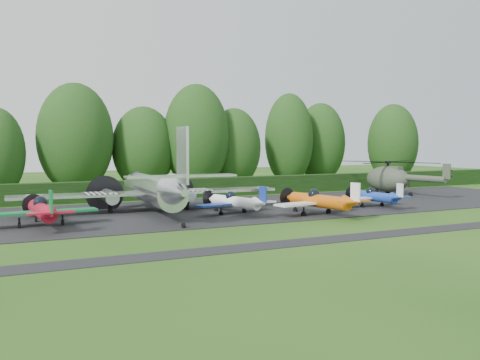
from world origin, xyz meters
name	(u,v)px	position (x,y,z in m)	size (l,w,h in m)	color
ground	(302,224)	(0.00, 0.00, 0.00)	(160.00, 160.00, 0.00)	#204714
apron	(240,208)	(0.00, 10.00, 0.00)	(70.00, 18.00, 0.01)	black
taxiway_verge	(355,237)	(0.00, -6.00, 0.00)	(70.00, 2.00, 0.00)	black
hedgerow	(194,197)	(0.00, 21.00, 0.00)	(90.00, 1.60, 2.00)	black
transport_plane	(154,190)	(-7.81, 9.83, 1.98)	(22.11, 16.95, 7.08)	silver
light_plane_red	(42,210)	(-16.74, 6.26, 1.20)	(7.53, 7.92, 2.89)	#A90F25
light_plane_white	(235,202)	(-2.14, 6.47, 1.05)	(6.58, 6.92, 2.53)	white
light_plane_orange	(319,201)	(3.56, 3.01, 1.20)	(7.50, 7.89, 2.88)	#CD5B0C
light_plane_blue	(374,196)	(11.09, 5.36, 1.00)	(6.25, 6.57, 2.40)	#1C3FA9
helicopter	(388,177)	(20.51, 14.15, 2.00)	(11.58, 13.56, 3.73)	#374031
sign_board	(401,180)	(27.54, 19.66, 1.07)	(2.82, 0.11, 1.59)	#3F3326
tree_0	(289,139)	(17.99, 31.24, 6.26)	(6.63, 6.63, 12.54)	black
tree_1	(234,148)	(9.29, 30.63, 5.11)	(6.99, 6.99, 10.24)	black
tree_2	(75,138)	(-10.46, 31.23, 6.28)	(8.56, 8.56, 12.58)	black
tree_3	(144,148)	(-2.39, 31.60, 5.08)	(7.60, 7.60, 10.17)	black
tree_4	(320,143)	(24.41, 32.99, 5.76)	(7.24, 7.24, 11.54)	black
tree_7	(393,143)	(33.72, 28.14, 5.68)	(7.20, 7.20, 11.38)	black
tree_8	(196,137)	(3.78, 29.79, 6.48)	(8.08, 8.08, 12.99)	black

